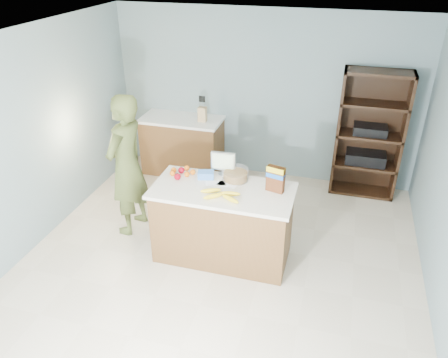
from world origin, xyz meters
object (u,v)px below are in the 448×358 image
(person, at_px, (127,166))
(shelving_unit, at_px, (369,136))
(counter_peninsula, at_px, (223,226))
(tv, at_px, (223,162))
(cereal_box, at_px, (276,177))

(person, bearing_deg, shelving_unit, 129.65)
(counter_peninsula, relative_size, tv, 5.53)
(counter_peninsula, bearing_deg, tv, 105.11)
(person, xyz_separation_m, cereal_box, (1.82, -0.12, 0.18))
(person, distance_m, tv, 1.20)
(tv, bearing_deg, cereal_box, -18.32)
(tv, distance_m, cereal_box, 0.67)
(person, bearing_deg, tv, 101.37)
(cereal_box, bearing_deg, shelving_unit, 62.72)
(shelving_unit, bearing_deg, tv, -133.56)
(shelving_unit, xyz_separation_m, cereal_box, (-1.00, -1.93, 0.21))
(counter_peninsula, xyz_separation_m, person, (-1.27, 0.23, 0.48))
(counter_peninsula, distance_m, shelving_unit, 2.61)
(counter_peninsula, height_order, cereal_box, cereal_box)
(counter_peninsula, bearing_deg, shelving_unit, 52.89)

